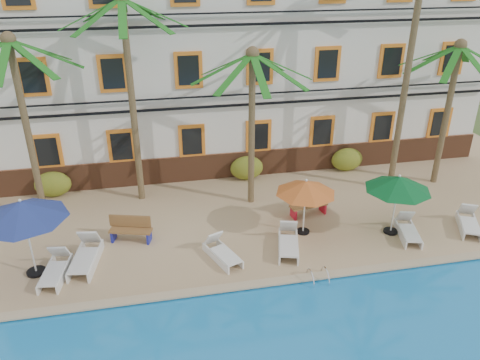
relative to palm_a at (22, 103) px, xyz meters
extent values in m
plane|color=#384C23|center=(7.59, -4.89, -4.83)|extent=(100.00, 100.00, 0.00)
cube|color=tan|center=(7.59, 0.11, -4.70)|extent=(30.00, 12.00, 0.25)
cube|color=tan|center=(7.59, -5.79, -4.55)|extent=(30.00, 0.35, 0.06)
cube|color=silver|center=(7.59, 5.11, 0.42)|extent=(25.00, 6.00, 10.00)
cube|color=brown|center=(7.59, 2.05, -3.98)|extent=(25.00, 0.12, 1.20)
cube|color=orange|center=(0.09, 2.06, -2.68)|extent=(1.15, 0.10, 1.50)
cube|color=black|center=(0.09, 2.01, -2.68)|extent=(0.85, 0.04, 1.20)
cube|color=orange|center=(3.09, 2.06, -2.68)|extent=(1.15, 0.10, 1.50)
cube|color=black|center=(3.09, 2.01, -2.68)|extent=(0.85, 0.04, 1.20)
cube|color=orange|center=(6.09, 2.06, -2.68)|extent=(1.15, 0.10, 1.50)
cube|color=black|center=(6.09, 2.01, -2.68)|extent=(0.85, 0.04, 1.20)
cube|color=orange|center=(9.09, 2.06, -2.68)|extent=(1.15, 0.10, 1.50)
cube|color=black|center=(9.09, 2.01, -2.68)|extent=(0.85, 0.04, 1.20)
cube|color=orange|center=(12.09, 2.06, -2.68)|extent=(1.15, 0.10, 1.50)
cube|color=black|center=(12.09, 2.01, -2.68)|extent=(0.85, 0.04, 1.20)
cube|color=orange|center=(15.09, 2.06, -2.68)|extent=(1.15, 0.10, 1.50)
cube|color=black|center=(15.09, 2.01, -2.68)|extent=(0.85, 0.04, 1.20)
cube|color=orange|center=(18.09, 2.06, -2.68)|extent=(1.15, 0.10, 1.50)
cube|color=black|center=(18.09, 2.01, -2.68)|extent=(0.85, 0.04, 1.20)
cube|color=orange|center=(0.09, 2.06, 0.42)|extent=(1.15, 0.10, 1.50)
cube|color=black|center=(0.09, 2.01, 0.42)|extent=(0.85, 0.04, 1.20)
cube|color=orange|center=(3.09, 2.06, 0.42)|extent=(1.15, 0.10, 1.50)
cube|color=black|center=(3.09, 2.01, 0.42)|extent=(0.85, 0.04, 1.20)
cube|color=orange|center=(6.09, 2.06, 0.42)|extent=(1.15, 0.10, 1.50)
cube|color=black|center=(6.09, 2.01, 0.42)|extent=(0.85, 0.04, 1.20)
cube|color=orange|center=(9.09, 2.06, 0.42)|extent=(1.15, 0.10, 1.50)
cube|color=black|center=(9.09, 2.01, 0.42)|extent=(0.85, 0.04, 1.20)
cube|color=orange|center=(12.09, 2.06, 0.42)|extent=(1.15, 0.10, 1.50)
cube|color=black|center=(12.09, 2.01, 0.42)|extent=(0.85, 0.04, 1.20)
cube|color=orange|center=(15.09, 2.06, 0.42)|extent=(1.15, 0.10, 1.50)
cube|color=black|center=(15.09, 2.01, 0.42)|extent=(0.85, 0.04, 1.20)
cube|color=orange|center=(18.09, 2.06, 0.42)|extent=(1.15, 0.10, 1.50)
cube|color=black|center=(18.09, 2.01, 0.42)|extent=(0.85, 0.04, 1.20)
cube|color=black|center=(7.59, 1.91, -1.13)|extent=(25.00, 0.08, 0.10)
cube|color=black|center=(7.59, 1.91, -0.68)|extent=(25.00, 0.08, 0.06)
cube|color=black|center=(7.59, 1.91, 2.17)|extent=(25.00, 0.08, 0.10)
cube|color=black|center=(7.59, 1.91, 2.62)|extent=(25.00, 0.08, 0.06)
cylinder|color=brown|center=(0.00, 0.00, -1.20)|extent=(0.26, 0.26, 6.75)
sphere|color=brown|center=(0.00, 0.00, 2.17)|extent=(0.50, 0.50, 0.50)
cube|color=#165F16|center=(0.00, 1.13, 1.65)|extent=(0.28, 2.28, 1.08)
cube|color=#165F16|center=(0.00, -1.13, 1.65)|extent=(0.28, 2.28, 1.08)
cube|color=#165F16|center=(0.80, -0.80, 1.65)|extent=(1.81, 1.81, 1.08)
cube|color=#165F16|center=(1.13, 0.00, 1.65)|extent=(2.28, 0.28, 1.08)
cube|color=#165F16|center=(0.80, 0.80, 1.65)|extent=(1.81, 1.81, 1.08)
cylinder|color=brown|center=(3.76, 0.76, -0.62)|extent=(0.26, 0.26, 7.92)
cube|color=#165F16|center=(3.76, 1.90, 2.81)|extent=(0.28, 2.28, 1.08)
cube|color=#165F16|center=(2.96, 1.57, 2.81)|extent=(1.81, 1.81, 1.08)
cube|color=#165F16|center=(2.62, 0.76, 2.81)|extent=(2.28, 0.28, 1.08)
cube|color=#165F16|center=(2.96, -0.04, 2.81)|extent=(1.81, 1.81, 1.08)
cube|color=#165F16|center=(3.76, -0.37, 2.81)|extent=(0.28, 2.28, 1.08)
cube|color=#165F16|center=(4.56, -0.04, 2.81)|extent=(1.81, 1.81, 1.08)
cube|color=#165F16|center=(4.89, 0.76, 2.81)|extent=(2.28, 0.28, 1.08)
cube|color=#165F16|center=(4.56, 1.57, 2.81)|extent=(1.81, 1.81, 1.08)
cylinder|color=brown|center=(8.19, -0.43, -1.55)|extent=(0.26, 0.26, 6.06)
sphere|color=brown|center=(8.19, -0.43, 1.48)|extent=(0.50, 0.50, 0.50)
cube|color=#165F16|center=(8.19, 0.70, 0.96)|extent=(0.28, 2.28, 1.08)
cube|color=#165F16|center=(7.39, 0.37, 0.96)|extent=(1.81, 1.81, 1.08)
cube|color=#165F16|center=(7.06, -0.43, 0.96)|extent=(2.28, 0.28, 1.08)
cube|color=#165F16|center=(7.39, -1.23, 0.96)|extent=(1.81, 1.81, 1.08)
cube|color=#165F16|center=(8.19, -1.57, 0.96)|extent=(0.28, 2.28, 1.08)
cube|color=#165F16|center=(9.00, -1.23, 0.96)|extent=(1.81, 1.81, 1.08)
cube|color=#165F16|center=(9.33, -0.43, 0.96)|extent=(2.28, 0.28, 1.08)
cube|color=#165F16|center=(9.00, 0.37, 0.96)|extent=(1.81, 1.81, 1.08)
cylinder|color=brown|center=(14.46, -0.43, 0.43)|extent=(0.26, 0.26, 10.03)
cylinder|color=brown|center=(16.71, -0.25, -1.57)|extent=(0.26, 0.26, 6.02)
sphere|color=brown|center=(16.71, -0.25, 1.44)|extent=(0.50, 0.50, 0.50)
cube|color=#165F16|center=(16.71, 0.89, 0.92)|extent=(0.28, 2.28, 1.08)
cube|color=#165F16|center=(15.91, 0.56, 0.92)|extent=(1.81, 1.81, 1.08)
cube|color=#165F16|center=(15.58, -0.25, 0.92)|extent=(2.28, 0.28, 1.08)
cube|color=#165F16|center=(15.91, -1.05, 0.92)|extent=(1.81, 1.81, 1.08)
cube|color=#165F16|center=(16.71, -1.38, 0.92)|extent=(0.28, 2.28, 1.08)
cube|color=#165F16|center=(17.51, 0.56, 0.92)|extent=(1.81, 1.81, 1.08)
ellipsoid|color=#1E5718|center=(0.12, 1.71, -4.03)|extent=(1.50, 0.90, 1.10)
ellipsoid|color=#1E5718|center=(8.48, 1.71, -4.03)|extent=(1.50, 0.90, 1.10)
ellipsoid|color=#1E5718|center=(13.32, 1.71, -4.03)|extent=(1.50, 0.90, 1.10)
cylinder|color=black|center=(0.34, -3.79, -4.54)|extent=(0.61, 0.61, 0.09)
cylinder|color=silver|center=(0.34, -3.79, -3.28)|extent=(0.06, 0.06, 2.60)
cone|color=navy|center=(0.34, -3.79, -2.25)|extent=(2.71, 2.71, 0.60)
sphere|color=silver|center=(0.34, -3.79, -1.92)|extent=(0.10, 0.10, 0.10)
cylinder|color=black|center=(9.55, -3.16, -4.54)|extent=(0.49, 0.49, 0.07)
cylinder|color=silver|center=(9.55, -3.16, -3.53)|extent=(0.06, 0.06, 2.09)
cone|color=#BE5921|center=(9.55, -3.16, -2.71)|extent=(2.18, 2.18, 0.48)
sphere|color=silver|center=(9.55, -3.16, -2.45)|extent=(0.10, 0.10, 0.10)
cylinder|color=black|center=(12.74, -3.80, -4.54)|extent=(0.53, 0.53, 0.08)
cylinder|color=silver|center=(12.74, -3.80, -3.45)|extent=(0.06, 0.06, 2.26)
cone|color=#085122|center=(12.74, -3.80, -2.56)|extent=(2.35, 2.35, 0.52)
sphere|color=silver|center=(12.74, -3.80, -2.27)|extent=(0.10, 0.10, 0.10)
cube|color=silver|center=(0.96, -4.38, -4.27)|extent=(0.76, 1.33, 0.06)
cube|color=silver|center=(1.09, -3.51, -4.05)|extent=(0.64, 0.54, 0.63)
cube|color=silver|center=(0.71, -4.10, -4.43)|extent=(0.31, 1.79, 0.29)
cube|color=silver|center=(1.29, -4.18, -4.43)|extent=(0.31, 1.79, 0.29)
cube|color=silver|center=(1.84, -3.91, -4.23)|extent=(0.89, 1.52, 0.07)
cube|color=silver|center=(2.00, -2.93, -3.97)|extent=(0.74, 0.63, 0.71)
cube|color=silver|center=(1.56, -3.58, -4.41)|extent=(0.40, 2.02, 0.33)
cube|color=silver|center=(2.21, -3.69, -4.41)|extent=(0.40, 2.02, 0.33)
cube|color=silver|center=(6.44, -4.45, -4.28)|extent=(0.96, 1.32, 0.06)
cube|color=silver|center=(6.14, -3.68, -4.07)|extent=(0.68, 0.62, 0.60)
cube|color=silver|center=(6.10, -4.34, -4.44)|extent=(0.68, 1.61, 0.28)
cube|color=silver|center=(6.62, -4.13, -4.44)|extent=(0.68, 1.61, 0.28)
cube|color=silver|center=(8.62, -4.39, -4.25)|extent=(0.95, 1.44, 0.06)
cube|color=silver|center=(8.87, -3.51, -4.02)|extent=(0.72, 0.63, 0.66)
cube|color=silver|center=(8.39, -4.06, -4.43)|extent=(0.57, 1.83, 0.31)
cube|color=silver|center=(8.98, -4.23, -4.43)|extent=(0.57, 1.83, 0.31)
cube|color=silver|center=(13.13, -4.43, -4.28)|extent=(0.85, 1.31, 0.06)
cube|color=silver|center=(13.34, -3.63, -4.07)|extent=(0.65, 0.57, 0.60)
cube|color=silver|center=(12.92, -4.14, -4.44)|extent=(0.49, 1.68, 0.28)
cube|color=silver|center=(13.46, -4.28, -4.44)|extent=(0.49, 1.68, 0.28)
cube|color=silver|center=(15.55, -4.42, -4.27)|extent=(1.07, 1.38, 0.06)
cube|color=silver|center=(15.93, -3.64, -4.05)|extent=(0.72, 0.67, 0.62)
cube|color=silver|center=(15.40, -4.08, -4.44)|extent=(0.83, 1.63, 0.29)
cube|color=silver|center=(15.92, -4.33, -4.44)|extent=(0.83, 1.63, 0.29)
cube|color=olive|center=(3.35, -2.48, -4.15)|extent=(1.57, 0.85, 0.06)
cube|color=olive|center=(3.41, -2.27, -3.88)|extent=(1.46, 0.48, 0.45)
cube|color=navy|center=(2.73, -2.30, -4.38)|extent=(0.20, 0.45, 0.40)
cube|color=navy|center=(3.97, -2.67, -4.38)|extent=(0.20, 0.45, 0.40)
cube|color=olive|center=(10.16, -1.98, -4.15)|extent=(1.55, 0.70, 0.06)
cube|color=olive|center=(10.12, -1.76, -3.88)|extent=(1.49, 0.31, 0.45)
cube|color=red|center=(9.52, -2.08, -4.38)|extent=(0.15, 0.46, 0.40)
cube|color=red|center=(10.80, -1.87, -4.38)|extent=(0.15, 0.46, 0.40)
torus|color=silver|center=(8.89, -5.89, -4.58)|extent=(0.04, 0.74, 0.74)
torus|color=silver|center=(9.39, -5.89, -4.58)|extent=(0.04, 0.74, 0.74)
camera|label=1|loc=(4.33, -17.12, 4.70)|focal=35.00mm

